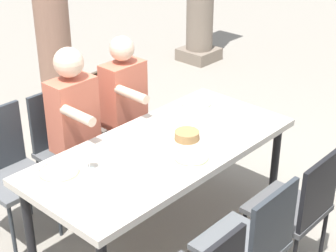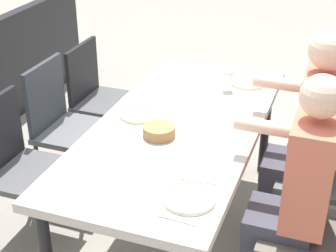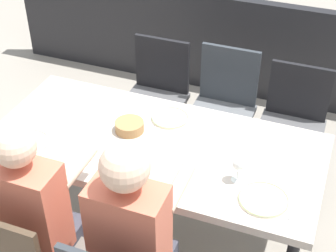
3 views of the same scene
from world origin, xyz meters
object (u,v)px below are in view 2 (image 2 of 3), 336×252
(diner_man_white, at_px, (304,136))
(dining_table, at_px, (179,134))
(chair_east_north, at_px, (328,225))
(diner_woman_green, at_px, (293,193))
(plate_2, at_px, (189,198))
(bread_basket, at_px, (159,131))
(plate_0, at_px, (248,82))
(chair_mid_north, at_px, (336,169))
(chair_east_south, at_px, (19,162))
(wine_glass_0, at_px, (228,75))
(plate_1, at_px, (139,115))
(chair_west_south, at_px, (99,94))
(chair_mid_south, at_px, (64,121))

(diner_man_white, bearing_deg, dining_table, -75.15)
(chair_east_north, bearing_deg, diner_woman_green, -90.94)
(chair_east_north, xyz_separation_m, plate_2, (0.32, -0.59, 0.23))
(plate_2, bearing_deg, bread_basket, -146.23)
(chair_east_north, xyz_separation_m, plate_0, (-1.02, -0.62, 0.23))
(chair_east_north, xyz_separation_m, diner_woman_green, (-0.00, -0.18, 0.14))
(chair_mid_north, relative_size, chair_east_south, 1.05)
(diner_woman_green, bearing_deg, wine_glass_0, -147.84)
(diner_man_white, height_order, wine_glass_0, diner_man_white)
(diner_woman_green, bearing_deg, plate_1, -109.83)
(chair_mid_north, xyz_separation_m, plate_2, (0.84, -0.59, 0.23))
(dining_table, distance_m, plate_2, 0.72)
(chair_east_north, xyz_separation_m, diner_man_white, (-0.52, -0.19, 0.17))
(chair_west_south, relative_size, diner_man_white, 0.67)
(chair_west_south, relative_size, chair_mid_south, 0.96)
(diner_woman_green, bearing_deg, chair_mid_north, 160.54)
(chair_mid_north, xyz_separation_m, wine_glass_0, (-0.34, -0.72, 0.33))
(diner_woman_green, relative_size, wine_glass_0, 8.66)
(dining_table, distance_m, diner_man_white, 0.69)
(plate_0, relative_size, bread_basket, 1.46)
(chair_west_south, bearing_deg, chair_east_north, 59.49)
(diner_man_white, bearing_deg, chair_mid_north, 89.15)
(chair_west_south, height_order, chair_east_north, chair_east_north)
(chair_west_south, distance_m, chair_east_north, 1.99)
(plate_2, bearing_deg, diner_woman_green, 128.80)
(plate_0, bearing_deg, chair_west_south, -89.61)
(dining_table, bearing_deg, plate_2, 22.22)
(wine_glass_0, relative_size, plate_2, 0.63)
(diner_woman_green, bearing_deg, chair_west_south, -123.33)
(dining_table, relative_size, bread_basket, 11.15)
(chair_east_north, bearing_deg, plate_1, -106.89)
(chair_mid_south, height_order, chair_east_north, chair_east_north)
(chair_west_south, relative_size, bread_basket, 5.23)
(plate_0, xyz_separation_m, wine_glass_0, (0.16, -0.10, 0.10))
(chair_mid_south, height_order, chair_east_south, chair_mid_south)
(chair_mid_north, bearing_deg, bread_basket, -68.72)
(plate_0, height_order, wine_glass_0, wine_glass_0)
(chair_east_north, height_order, plate_2, chair_east_north)
(chair_mid_south, relative_size, diner_man_white, 0.70)
(chair_east_north, height_order, diner_man_white, diner_man_white)
(diner_woman_green, xyz_separation_m, plate_0, (-1.01, -0.44, 0.09))
(chair_west_south, xyz_separation_m, plate_2, (1.33, 1.12, 0.25))
(chair_east_north, relative_size, diner_woman_green, 0.75)
(chair_west_south, relative_size, wine_glass_0, 5.96)
(dining_table, distance_m, chair_east_north, 0.94)
(diner_man_white, distance_m, bread_basket, 0.81)
(chair_mid_south, bearing_deg, bread_basket, 66.22)
(plate_0, bearing_deg, bread_basket, -18.80)
(chair_mid_south, height_order, diner_woman_green, diner_woman_green)
(wine_glass_0, bearing_deg, bread_basket, -15.37)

